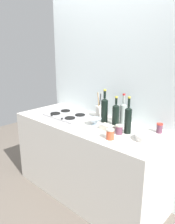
% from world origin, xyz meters
% --- Properties ---
extents(ground_plane, '(6.00, 6.00, 0.00)m').
position_xyz_m(ground_plane, '(0.00, 0.00, 0.00)').
color(ground_plane, '#6B6056').
rests_on(ground_plane, ground).
extents(counter_block, '(1.80, 0.70, 0.90)m').
position_xyz_m(counter_block, '(0.00, 0.00, 0.45)').
color(counter_block, silver).
rests_on(counter_block, ground).
extents(backsplash_panel, '(1.90, 0.06, 2.41)m').
position_xyz_m(backsplash_panel, '(0.00, 0.38, 1.21)').
color(backsplash_panel, silver).
rests_on(backsplash_panel, ground).
extents(stovetop_hob, '(0.52, 0.36, 0.04)m').
position_xyz_m(stovetop_hob, '(-0.32, -0.00, 0.91)').
color(stovetop_hob, '#B2B2B7').
rests_on(stovetop_hob, counter_block).
extents(plate_stack, '(0.20, 0.21, 0.05)m').
position_xyz_m(plate_stack, '(0.72, 0.01, 0.93)').
color(plate_stack, white).
rests_on(plate_stack, counter_block).
extents(wine_bottle_leftmost, '(0.07, 0.07, 0.31)m').
position_xyz_m(wine_bottle_leftmost, '(0.27, 0.14, 1.02)').
color(wine_bottle_leftmost, black).
rests_on(wine_bottle_leftmost, counter_block).
extents(wine_bottle_mid_left, '(0.07, 0.07, 0.36)m').
position_xyz_m(wine_bottle_mid_left, '(0.50, 0.03, 1.04)').
color(wine_bottle_mid_left, black).
rests_on(wine_bottle_mid_left, counter_block).
extents(wine_bottle_mid_right, '(0.08, 0.08, 0.37)m').
position_xyz_m(wine_bottle_mid_right, '(0.12, 0.14, 1.04)').
color(wine_bottle_mid_right, black).
rests_on(wine_bottle_mid_right, counter_block).
extents(wine_bottle_rightmost, '(0.07, 0.07, 0.33)m').
position_xyz_m(wine_bottle_rightmost, '(0.31, 0.23, 1.03)').
color(wine_bottle_rightmost, gray).
rests_on(wine_bottle_rightmost, counter_block).
extents(mixing_bowl, '(0.15, 0.15, 0.08)m').
position_xyz_m(mixing_bowl, '(0.12, -0.01, 0.94)').
color(mixing_bowl, silver).
rests_on(mixing_bowl, counter_block).
extents(butter_dish, '(0.16, 0.10, 0.05)m').
position_xyz_m(butter_dish, '(0.30, -0.03, 0.93)').
color(butter_dish, silver).
rests_on(butter_dish, counter_block).
extents(utensil_crock, '(0.10, 0.10, 0.30)m').
position_xyz_m(utensil_crock, '(-0.04, 0.25, 0.98)').
color(utensil_crock, silver).
rests_on(utensil_crock, counter_block).
extents(condiment_jar_front, '(0.06, 0.06, 0.09)m').
position_xyz_m(condiment_jar_front, '(0.72, 0.25, 0.95)').
color(condiment_jar_front, '#66384C').
rests_on(condiment_jar_front, counter_block).
extents(condiment_jar_rear, '(0.07, 0.07, 0.09)m').
position_xyz_m(condiment_jar_rear, '(0.45, -0.04, 0.95)').
color(condiment_jar_rear, '#66384C').
rests_on(condiment_jar_rear, counter_block).
extents(condiment_jar_spare, '(0.08, 0.08, 0.10)m').
position_xyz_m(condiment_jar_spare, '(0.46, -0.20, 0.95)').
color(condiment_jar_spare, '#C64C2D').
rests_on(condiment_jar_spare, counter_block).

